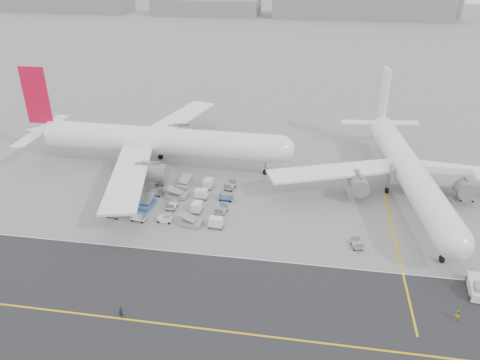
% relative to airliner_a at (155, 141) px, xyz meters
% --- Properties ---
extents(ground, '(700.00, 700.00, 0.00)m').
position_rel_airliner_a_xyz_m(ground, '(18.80, -28.39, -6.09)').
color(ground, gray).
rests_on(ground, ground).
extents(taxiway, '(220.00, 59.00, 0.03)m').
position_rel_airliner_a_xyz_m(taxiway, '(23.82, -46.37, -6.08)').
color(taxiway, '#2C2B2E').
rests_on(taxiway, ground).
extents(horizon_buildings, '(520.00, 28.00, 28.00)m').
position_rel_airliner_a_xyz_m(horizon_buildings, '(48.80, 231.61, -6.09)').
color(horizon_buildings, gray).
rests_on(horizon_buildings, ground).
extents(airliner_a, '(61.35, 60.65, 21.16)m').
position_rel_airliner_a_xyz_m(airliner_a, '(0.00, 0.00, 0.00)').
color(airliner_a, white).
rests_on(airliner_a, ground).
extents(airliner_b, '(54.64, 55.53, 19.19)m').
position_rel_airliner_a_xyz_m(airliner_b, '(52.51, -4.60, -0.56)').
color(airliner_b, white).
rests_on(airliner_b, ground).
extents(pushback_tug, '(3.45, 7.66, 2.16)m').
position_rel_airliner_a_xyz_m(pushback_tug, '(58.84, -33.20, -5.20)').
color(pushback_tug, silver).
rests_on(pushback_tug, ground).
extents(jet_bridge, '(16.22, 3.45, 6.12)m').
position_rel_airliner_a_xyz_m(jet_bridge, '(57.15, -5.14, -1.82)').
color(jet_bridge, gray).
rests_on(jet_bridge, ground).
extents(gse_cluster, '(29.36, 24.37, 2.01)m').
position_rel_airliner_a_xyz_m(gse_cluster, '(8.62, -15.33, -6.09)').
color(gse_cluster, gray).
rests_on(gse_cluster, ground).
extents(stray_dolly, '(1.95, 2.65, 1.47)m').
position_rel_airliner_a_xyz_m(stray_dolly, '(42.24, -24.68, -6.09)').
color(stray_dolly, silver).
rests_on(stray_dolly, ground).
extents(ground_crew_a, '(0.66, 0.44, 1.76)m').
position_rel_airliner_a_xyz_m(ground_crew_a, '(10.14, -46.06, -5.21)').
color(ground_crew_a, black).
rests_on(ground_crew_a, ground).
extents(ground_crew_b, '(0.76, 0.60, 1.57)m').
position_rel_airliner_a_xyz_m(ground_crew_b, '(54.36, -39.39, -5.31)').
color(ground_crew_b, gold).
rests_on(ground_crew_b, ground).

